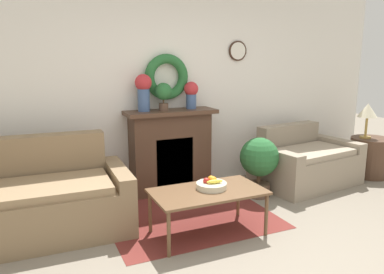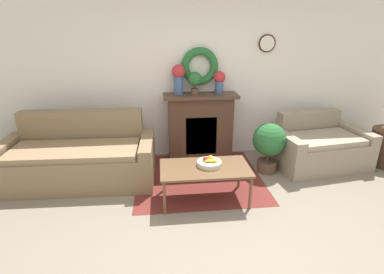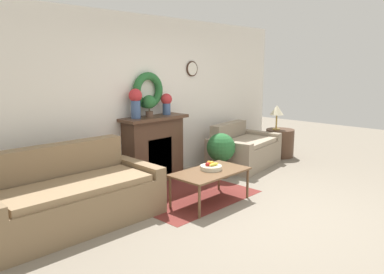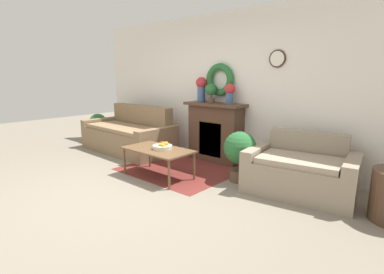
{
  "view_description": "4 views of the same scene",
  "coord_description": "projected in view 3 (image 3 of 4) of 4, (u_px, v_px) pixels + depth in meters",
  "views": [
    {
      "loc": [
        -1.76,
        -2.26,
        1.74
      ],
      "look_at": [
        -0.07,
        1.5,
        0.87
      ],
      "focal_mm": 35.0,
      "sensor_mm": 36.0,
      "label": 1
    },
    {
      "loc": [
        -0.7,
        -2.43,
        2.11
      ],
      "look_at": [
        -0.28,
        1.43,
        0.66
      ],
      "focal_mm": 28.0,
      "sensor_mm": 36.0,
      "label": 2
    },
    {
      "loc": [
        -3.98,
        -2.4,
        1.9
      ],
      "look_at": [
        -0.08,
        1.33,
        0.87
      ],
      "focal_mm": 35.0,
      "sensor_mm": 36.0,
      "label": 3
    },
    {
      "loc": [
        3.21,
        -2.19,
        1.59
      ],
      "look_at": [
        0.22,
        1.23,
        0.65
      ],
      "focal_mm": 28.0,
      "sensor_mm": 36.0,
      "label": 4
    }
  ],
  "objects": [
    {
      "name": "vase_on_mantel_right",
      "position": [
        166.0,
        102.0,
        6.24
      ],
      "size": [
        0.19,
        0.19,
        0.35
      ],
      "color": "#3D5684",
      "rests_on": "fireplace"
    },
    {
      "name": "fruit_bowl",
      "position": [
        211.0,
        167.0,
        5.26
      ],
      "size": [
        0.31,
        0.31,
        0.12
      ],
      "color": "beige",
      "rests_on": "coffee_table"
    },
    {
      "name": "fireplace",
      "position": [
        154.0,
        149.0,
        6.16
      ],
      "size": [
        1.18,
        0.41,
        1.09
      ],
      "color": "#4C3323",
      "rests_on": "ground_plane"
    },
    {
      "name": "side_table_by_loveseat",
      "position": [
        280.0,
        143.0,
        7.91
      ],
      "size": [
        0.58,
        0.58,
        0.58
      ],
      "color": "#4C3323",
      "rests_on": "ground_plane"
    },
    {
      "name": "coffee_table",
      "position": [
        210.0,
        174.0,
        5.2
      ],
      "size": [
        1.11,
        0.62,
        0.46
      ],
      "color": "brown",
      "rests_on": "ground_plane"
    },
    {
      "name": "floor_rug",
      "position": [
        181.0,
        193.0,
        5.68
      ],
      "size": [
        1.81,
        1.72,
        0.01
      ],
      "color": "maroon",
      "rests_on": "ground_plane"
    },
    {
      "name": "ground_plane",
      "position": [
        271.0,
        216.0,
        4.81
      ],
      "size": [
        16.0,
        16.0,
        0.0
      ],
      "primitive_type": "plane",
      "color": "gray"
    },
    {
      "name": "potted_plant_floor_by_loveseat",
      "position": [
        221.0,
        150.0,
        6.41
      ],
      "size": [
        0.49,
        0.49,
        0.77
      ],
      "color": "brown",
      "rests_on": "ground_plane"
    },
    {
      "name": "vase_on_mantel_left",
      "position": [
        136.0,
        101.0,
        5.77
      ],
      "size": [
        0.21,
        0.21,
        0.46
      ],
      "color": "#3D5684",
      "rests_on": "fireplace"
    },
    {
      "name": "loveseat_right",
      "position": [
        243.0,
        150.0,
        7.18
      ],
      "size": [
        1.52,
        1.1,
        0.8
      ],
      "rotation": [
        0.0,
        0.0,
        0.14
      ],
      "color": "gray",
      "rests_on": "ground_plane"
    },
    {
      "name": "table_lamp",
      "position": [
        277.0,
        111.0,
        7.77
      ],
      "size": [
        0.28,
        0.28,
        0.51
      ],
      "color": "#B28E42",
      "rests_on": "side_table_by_loveseat"
    },
    {
      "name": "couch_left",
      "position": [
        71.0,
        198.0,
        4.51
      ],
      "size": [
        2.14,
        1.04,
        0.94
      ],
      "rotation": [
        0.0,
        0.0,
        -0.03
      ],
      "color": "#846B4C",
      "rests_on": "ground_plane"
    },
    {
      "name": "potted_plant_on_mantel",
      "position": [
        149.0,
        103.0,
        5.95
      ],
      "size": [
        0.22,
        0.22,
        0.35
      ],
      "color": "brown",
      "rests_on": "fireplace"
    },
    {
      "name": "wall_back",
      "position": [
        148.0,
        99.0,
        6.2
      ],
      "size": [
        6.8,
        0.19,
        2.7
      ],
      "color": "white",
      "rests_on": "ground_plane"
    }
  ]
}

